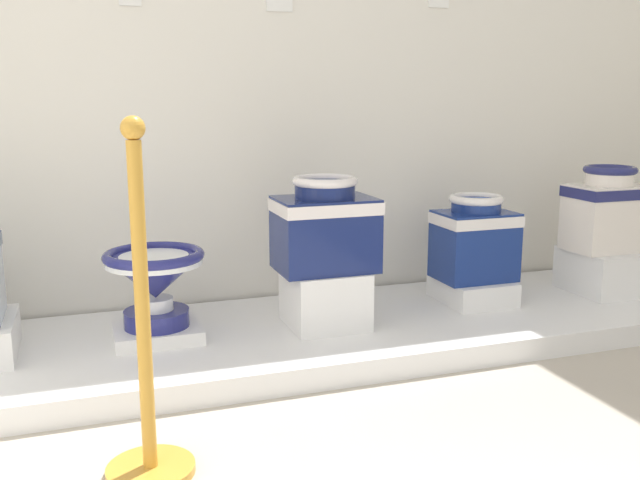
% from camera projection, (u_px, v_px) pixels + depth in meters
% --- Properties ---
extents(display_platform, '(3.58, 0.93, 0.10)m').
position_uv_depth(display_platform, '(329.00, 333.00, 2.98)').
color(display_platform, white).
rests_on(display_platform, ground_plane).
extents(plinth_block_squat_floral, '(0.34, 0.28, 0.05)m').
position_uv_depth(plinth_block_squat_floral, '(157.00, 333.00, 2.76)').
color(plinth_block_squat_floral, white).
rests_on(plinth_block_squat_floral, display_platform).
extents(antique_toilet_squat_floral, '(0.39, 0.39, 0.31)m').
position_uv_depth(antique_toilet_squat_floral, '(155.00, 277.00, 2.71)').
color(antique_toilet_squat_floral, navy).
rests_on(antique_toilet_squat_floral, plinth_block_squat_floral).
extents(plinth_block_rightmost, '(0.31, 0.32, 0.24)m').
position_uv_depth(plinth_block_rightmost, '(325.00, 297.00, 2.92)').
color(plinth_block_rightmost, white).
rests_on(plinth_block_rightmost, display_platform).
extents(antique_toilet_rightmost, '(0.41, 0.30, 0.39)m').
position_uv_depth(antique_toilet_rightmost, '(325.00, 224.00, 2.85)').
color(antique_toilet_rightmost, navy).
rests_on(antique_toilet_rightmost, plinth_block_rightmost).
extents(plinth_block_broad_patterned, '(0.30, 0.34, 0.11)m').
position_uv_depth(plinth_block_broad_patterned, '(472.00, 290.00, 3.27)').
color(plinth_block_broad_patterned, white).
rests_on(plinth_block_broad_patterned, display_platform).
extents(antique_toilet_broad_patterned, '(0.35, 0.27, 0.39)m').
position_uv_depth(antique_toilet_broad_patterned, '(475.00, 236.00, 3.22)').
color(antique_toilet_broad_patterned, navy).
rests_on(antique_toilet_broad_patterned, plinth_block_broad_patterned).
extents(plinth_block_pale_glazed, '(0.30, 0.36, 0.21)m').
position_uv_depth(plinth_block_pale_glazed, '(602.00, 271.00, 3.42)').
color(plinth_block_pale_glazed, white).
rests_on(plinth_block_pale_glazed, display_platform).
extents(antique_toilet_pale_glazed, '(0.36, 0.26, 0.41)m').
position_uv_depth(antique_toilet_pale_glazed, '(607.00, 208.00, 3.36)').
color(antique_toilet_pale_glazed, white).
rests_on(antique_toilet_pale_glazed, plinth_block_pale_glazed).
extents(stanchion_post_near_left, '(0.25, 0.25, 0.99)m').
position_uv_depth(stanchion_post_near_left, '(146.00, 372.00, 1.90)').
color(stanchion_post_near_left, gold).
rests_on(stanchion_post_near_left, ground_plane).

